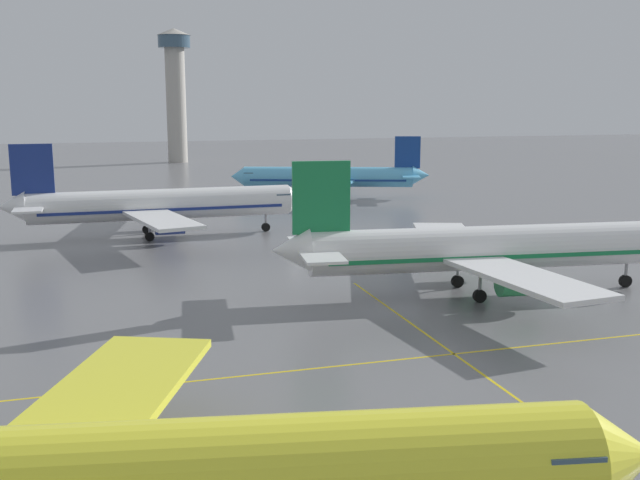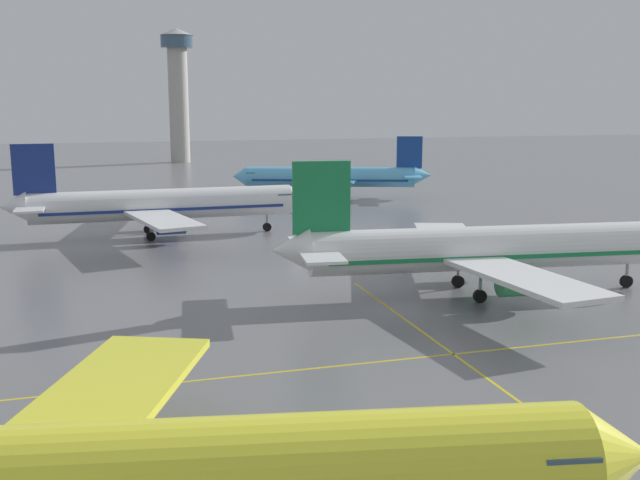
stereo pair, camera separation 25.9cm
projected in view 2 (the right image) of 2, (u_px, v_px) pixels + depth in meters
airliner_second_row at (486, 249)px, 63.99m from camera, size 37.79×32.40×11.74m
airliner_third_row at (160, 205)px, 91.18m from camera, size 37.27×32.26×11.62m
airliner_far_left_stand at (333, 177)px, 127.19m from camera, size 33.16×28.36×10.58m
taxiway_markings at (622, 476)px, 33.41m from camera, size 150.46×74.45×0.01m
control_tower at (178, 85)px, 198.07m from camera, size 8.82×8.82×35.14m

